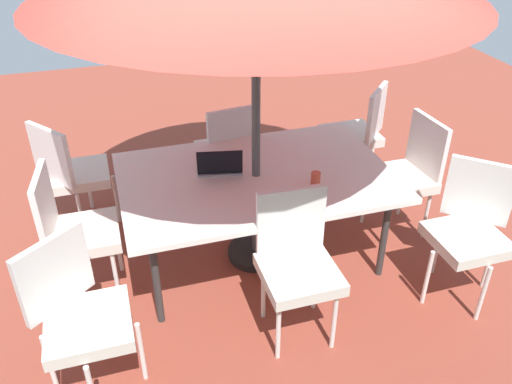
{
  "coord_description": "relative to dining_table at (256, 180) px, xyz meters",
  "views": [
    {
      "loc": [
        0.96,
        3.15,
        2.66
      ],
      "look_at": [
        0.0,
        0.0,
        0.59
      ],
      "focal_mm": 37.37,
      "sensor_mm": 36.0,
      "label": 1
    }
  ],
  "objects": [
    {
      "name": "ground_plane",
      "position": [
        0.0,
        0.0,
        -0.7
      ],
      "size": [
        10.0,
        10.0,
        0.02
      ],
      "primitive_type": "cube",
      "color": "brown"
    },
    {
      "name": "chair_southeast",
      "position": [
        1.29,
        -0.78,
        -0.14
      ],
      "size": [
        0.58,
        0.58,
        0.98
      ],
      "rotation": [
        0.0,
        0.0,
        5.36
      ],
      "color": "silver",
      "rests_on": "ground_plane"
    },
    {
      "name": "chair_northwest",
      "position": [
        -1.26,
        0.79,
        -0.14
      ],
      "size": [
        0.59,
        0.59,
        0.98
      ],
      "rotation": [
        0.0,
        0.0,
        2.39
      ],
      "color": "silver",
      "rests_on": "ground_plane"
    },
    {
      "name": "dining_table",
      "position": [
        0.0,
        0.0,
        0.0
      ],
      "size": [
        1.93,
        1.26,
        0.73
      ],
      "color": "white",
      "rests_on": "ground_plane"
    },
    {
      "name": "chair_northeast",
      "position": [
        1.27,
        0.85,
        -0.14
      ],
      "size": [
        0.58,
        0.58,
        0.98
      ],
      "rotation": [
        0.0,
        0.0,
        3.81
      ],
      "color": "silver",
      "rests_on": "ground_plane"
    },
    {
      "name": "cup",
      "position": [
        -0.35,
        0.25,
        0.09
      ],
      "size": [
        0.07,
        0.07,
        0.1
      ],
      "primitive_type": "cylinder",
      "color": "#CC4C33",
      "rests_on": "dining_table"
    },
    {
      "name": "laptop",
      "position": [
        0.24,
        -0.11,
        0.09
      ],
      "size": [
        0.36,
        0.31,
        0.21
      ],
      "rotation": [
        0.0,
        0.0,
        -0.2
      ],
      "color": "gray",
      "rests_on": "dining_table"
    },
    {
      "name": "chair_north",
      "position": [
        -0.03,
        0.78,
        -0.14
      ],
      "size": [
        0.46,
        0.47,
        0.98
      ],
      "rotation": [
        0.0,
        0.0,
        3.09
      ],
      "color": "silver",
      "rests_on": "ground_plane"
    },
    {
      "name": "chair_east",
      "position": [
        1.29,
        0.02,
        -0.14
      ],
      "size": [
        0.48,
        0.47,
        0.98
      ],
      "rotation": [
        0.0,
        0.0,
        4.6
      ],
      "color": "silver",
      "rests_on": "ground_plane"
    },
    {
      "name": "chair_south",
      "position": [
        0.01,
        -0.78,
        -0.14
      ],
      "size": [
        0.47,
        0.48,
        0.98
      ],
      "rotation": [
        0.0,
        0.0,
        0.12
      ],
      "color": "silver",
      "rests_on": "ground_plane"
    },
    {
      "name": "chair_southwest",
      "position": [
        -1.21,
        -0.78,
        -0.14
      ],
      "size": [
        0.59,
        0.59,
        0.98
      ],
      "rotation": [
        0.0,
        0.0,
        0.8
      ],
      "color": "silver",
      "rests_on": "ground_plane"
    },
    {
      "name": "chair_west",
      "position": [
        -1.25,
        0.0,
        -0.14
      ],
      "size": [
        0.47,
        0.46,
        0.98
      ],
      "rotation": [
        0.0,
        0.0,
        1.63
      ],
      "color": "silver",
      "rests_on": "ground_plane"
    }
  ]
}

